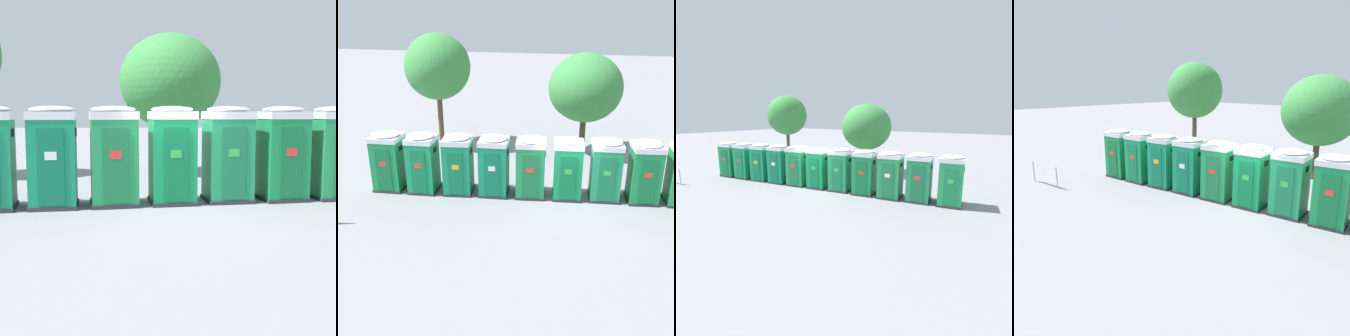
% 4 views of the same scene
% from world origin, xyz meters
% --- Properties ---
extents(ground_plane, '(120.00, 120.00, 0.00)m').
position_xyz_m(ground_plane, '(0.00, 0.00, 0.00)').
color(ground_plane, gray).
extents(portapotty_3, '(1.31, 1.31, 2.54)m').
position_xyz_m(portapotty_3, '(-3.03, -0.19, 1.28)').
color(portapotty_3, '#2D2D33').
rests_on(portapotty_3, ground).
extents(portapotty_4, '(1.37, 1.36, 2.54)m').
position_xyz_m(portapotty_4, '(-1.53, -0.00, 1.28)').
color(portapotty_4, '#2D2D33').
rests_on(portapotty_4, ground).
extents(portapotty_5, '(1.30, 1.32, 2.54)m').
position_xyz_m(portapotty_5, '(-0.02, 0.19, 1.28)').
color(portapotty_5, '#2D2D33').
rests_on(portapotty_5, ground).
extents(portapotty_6, '(1.33, 1.32, 2.54)m').
position_xyz_m(portapotty_6, '(1.48, 0.41, 1.28)').
color(portapotty_6, '#2D2D33').
rests_on(portapotty_6, ground).
extents(portapotty_7, '(1.34, 1.35, 2.54)m').
position_xyz_m(portapotty_7, '(2.99, 0.53, 1.28)').
color(portapotty_7, '#2D2D33').
rests_on(portapotty_7, ground).
extents(portapotty_8, '(1.34, 1.32, 2.54)m').
position_xyz_m(portapotty_8, '(4.50, 0.69, 1.28)').
color(portapotty_8, '#2D2D33').
rests_on(portapotty_8, ground).
extents(street_tree_1, '(3.81, 3.81, 5.31)m').
position_xyz_m(street_tree_1, '(0.24, 5.89, 3.54)').
color(street_tree_1, '#4C3826').
rests_on(street_tree_1, ground).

